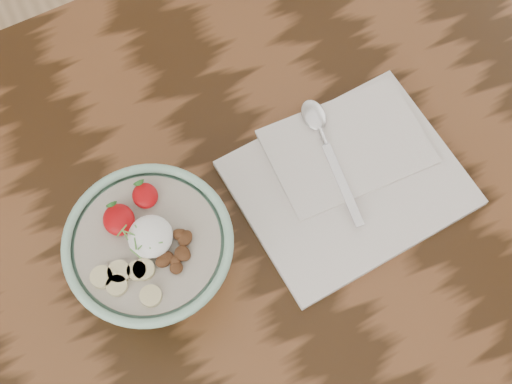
# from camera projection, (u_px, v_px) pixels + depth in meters

# --- Properties ---
(table) EXTENTS (1.60, 0.90, 0.75)m
(table) POSITION_uv_depth(u_px,v_px,m) (135.00, 317.00, 0.97)
(table) COLOR black
(table) RESTS_ON ground
(breakfast_bowl) EXTENTS (0.19, 0.19, 0.13)m
(breakfast_bowl) POSITION_uv_depth(u_px,v_px,m) (152.00, 253.00, 0.84)
(breakfast_bowl) COLOR #8FC0A5
(breakfast_bowl) RESTS_ON table
(napkin) EXTENTS (0.29, 0.24, 0.02)m
(napkin) POSITION_uv_depth(u_px,v_px,m) (348.00, 175.00, 0.94)
(napkin) COLOR silver
(napkin) RESTS_ON table
(spoon) EXTENTS (0.05, 0.19, 0.01)m
(spoon) POSITION_uv_depth(u_px,v_px,m) (321.00, 132.00, 0.95)
(spoon) COLOR silver
(spoon) RESTS_ON napkin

